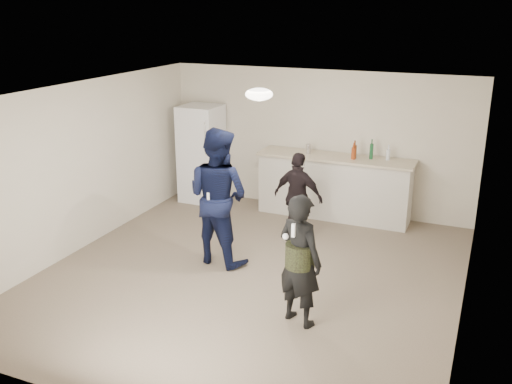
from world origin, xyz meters
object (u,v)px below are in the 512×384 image
at_px(fridge, 202,154).
at_px(man, 218,196).
at_px(shaker, 309,149).
at_px(woman, 300,260).
at_px(spectator, 298,197).
at_px(counter, 334,188).

relative_size(fridge, man, 0.92).
height_order(shaker, woman, woman).
height_order(man, spectator, man).
distance_m(shaker, spectator, 1.31).
bearing_deg(counter, woman, -80.66).
bearing_deg(woman, spectator, -50.29).
relative_size(fridge, shaker, 10.59).
bearing_deg(spectator, fridge, -17.76).
xyz_separation_m(counter, man, (-1.03, -2.39, 0.46)).
bearing_deg(shaker, man, -102.88).
xyz_separation_m(fridge, woman, (3.13, -3.47, -0.11)).
xyz_separation_m(counter, shaker, (-0.49, 0.01, 0.65)).
distance_m(counter, fridge, 2.57).
height_order(woman, spectator, woman).
bearing_deg(spectator, man, 65.03).
relative_size(man, spectator, 1.40).
relative_size(fridge, woman, 1.14).
bearing_deg(shaker, fridge, -177.73).
distance_m(counter, man, 2.64).
distance_m(counter, shaker, 0.81).
height_order(counter, man, man).
bearing_deg(counter, man, -113.42).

